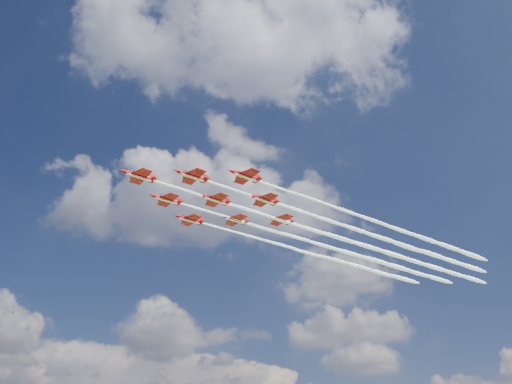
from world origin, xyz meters
TOP-DOWN VIEW (x-y plane):
  - jet_lead at (32.26, 16.16)m, footprint 93.03×68.84m
  - jet_row2_port at (45.33, 16.62)m, footprint 93.03×68.84m
  - jet_row2_starb at (36.66, 28.48)m, footprint 93.03×68.84m
  - jet_row3_port at (58.39, 17.08)m, footprint 93.03×68.84m
  - jet_row3_centre at (49.72, 28.93)m, footprint 93.03×68.84m
  - jet_row3_starb at (41.05, 40.79)m, footprint 93.03×68.84m
  - jet_row4_port at (62.79, 29.39)m, footprint 93.03×68.84m
  - jet_row4_starb at (54.12, 41.25)m, footprint 93.03×68.84m
  - jet_tail at (67.19, 41.70)m, footprint 93.03×68.84m

SIDE VIEW (x-z plane):
  - jet_lead at x=32.26m, z-range 84.78..87.15m
  - jet_row2_port at x=45.33m, z-range 84.78..87.15m
  - jet_row2_starb at x=36.66m, z-range 84.78..87.15m
  - jet_row3_port at x=58.39m, z-range 84.78..87.15m
  - jet_row3_centre at x=49.72m, z-range 84.78..87.15m
  - jet_row3_starb at x=41.05m, z-range 84.78..87.15m
  - jet_row4_port at x=62.79m, z-range 84.78..87.15m
  - jet_row4_starb at x=54.12m, z-range 84.78..87.15m
  - jet_tail at x=67.19m, z-range 84.78..87.15m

